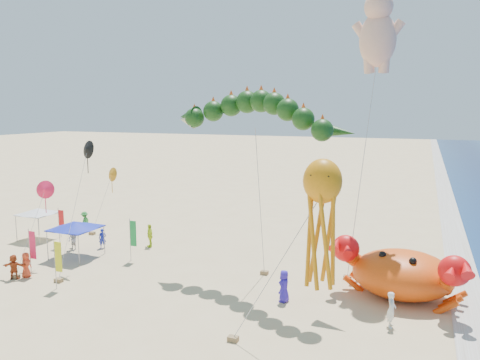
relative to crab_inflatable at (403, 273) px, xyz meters
name	(u,v)px	position (x,y,z in m)	size (l,w,h in m)	color
ground	(258,290)	(-8.35, -1.99, -1.54)	(320.00, 320.00, 0.00)	#D1B784
foam_strip	(472,321)	(3.65, -1.99, -1.53)	(320.00, 320.00, 0.00)	silver
crab_inflatable	(403,273)	(0.00, 0.00, 0.00)	(7.96, 6.45, 3.49)	#EA4A0C
dragon_kite	(252,119)	(-9.30, -0.52, 8.96)	(12.47, 5.27, 11.86)	#11350E
cherub_kite	(378,30)	(-2.44, 4.29, 14.63)	(2.46, 3.64, 18.64)	#F6B396
octopus_kite	(321,214)	(-3.23, -8.33, 5.06)	(5.18, 1.53, 9.01)	orange
canopy_blue	(76,226)	(-23.27, -0.92, 0.90)	(3.43, 3.43, 2.71)	gray
canopy_white	(38,211)	(-29.71, 1.85, 0.90)	(2.98, 2.98, 2.71)	gray
feather_flags	(72,239)	(-22.02, -2.77, 0.48)	(8.04, 7.29, 3.20)	gray
beachgoers	(116,250)	(-19.78, -0.77, -0.65)	(28.08, 12.74, 1.89)	#1C29A3
small_kites	(82,180)	(-23.64, 0.47, 4.14)	(5.72, 13.08, 8.96)	black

